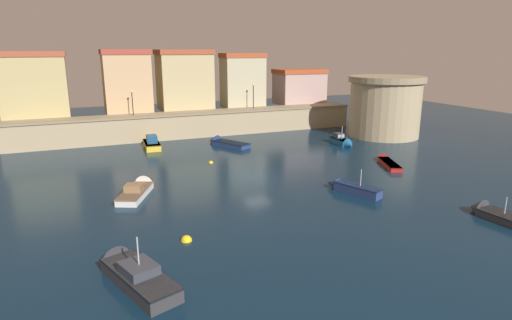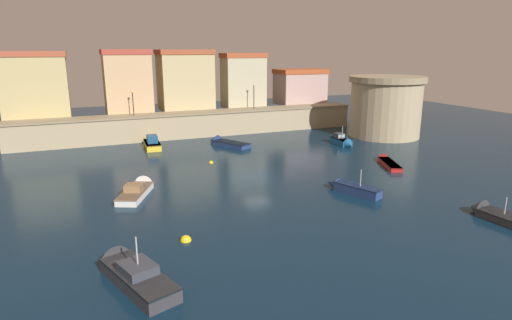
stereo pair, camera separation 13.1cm
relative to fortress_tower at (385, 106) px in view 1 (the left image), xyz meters
name	(u,v)px [view 1 (the left image)]	position (x,y,z in m)	size (l,w,h in m)	color
ground_plane	(257,178)	(-24.70, -11.88, -4.30)	(124.33, 124.33, 0.00)	#0C2338
quay_wall	(196,124)	(-24.70, 10.56, -2.55)	(49.03, 3.74, 3.49)	tan
old_town_backdrop	(167,82)	(-27.69, 14.86, 3.10)	(47.55, 5.90, 8.86)	tan
fortress_tower	(385,106)	(0.00, 0.00, 0.00)	(10.53, 10.53, 8.48)	tan
quay_lamp_0	(132,99)	(-33.32, 10.56, 1.41)	(0.32, 0.32, 3.33)	black
quay_lamp_1	(253,92)	(-15.81, 10.56, 1.61)	(0.32, 0.32, 3.68)	black
moored_boat_0	(494,214)	(-12.45, -27.97, -3.99)	(2.14, 4.86, 2.36)	#333338
moored_boat_1	(342,141)	(-8.75, -2.73, -3.81)	(1.55, 4.36, 2.73)	#195689
moored_boat_2	(224,143)	(-23.00, 3.29, -3.99)	(4.57, 6.60, 1.68)	navy
moored_boat_3	(151,143)	(-31.92, 5.95, -3.76)	(2.06, 6.22, 2.14)	gold
moored_boat_4	(386,161)	(-9.62, -12.46, -4.05)	(3.45, 6.18, 1.14)	red
moored_boat_5	(351,188)	(-18.86, -19.06, -3.88)	(3.04, 5.35, 2.41)	navy
moored_boat_6	(139,189)	(-35.90, -11.91, -3.93)	(4.27, 6.54, 1.73)	white
moored_boat_7	(131,271)	(-38.36, -26.52, -3.81)	(4.05, 7.26, 3.31)	#333338
mooring_buoy_0	(211,163)	(-27.24, -4.81, -4.30)	(0.51, 0.51, 0.51)	yellow
mooring_buoy_1	(186,241)	(-34.46, -22.97, -4.30)	(0.74, 0.74, 0.74)	yellow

